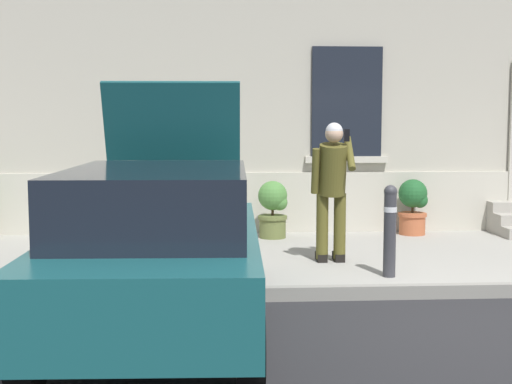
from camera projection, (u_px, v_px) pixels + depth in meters
ground_plane at (450, 323)px, 6.69m from camera, size 80.00×80.00×0.00m
sidewalk at (380, 258)px, 9.46m from camera, size 24.00×3.60×0.15m
curb_edge at (421, 291)px, 7.61m from camera, size 24.00×0.12×0.15m
building_facade at (349, 9)px, 11.56m from camera, size 24.00×1.52×7.50m
hatchback_car_teal at (159, 245)px, 6.36m from camera, size 1.90×4.12×2.34m
bollard_near_person at (390, 228)px, 7.94m from camera, size 0.15×0.15×1.04m
person_on_phone at (332, 183)px, 8.68m from camera, size 0.51×0.52×1.74m
planter_charcoal at (125, 211)px, 10.26m from camera, size 0.44×0.44×0.86m
planter_olive at (273, 208)px, 10.58m from camera, size 0.44×0.44×0.86m
planter_terracotta at (413, 205)px, 10.89m from camera, size 0.44×0.44×0.86m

